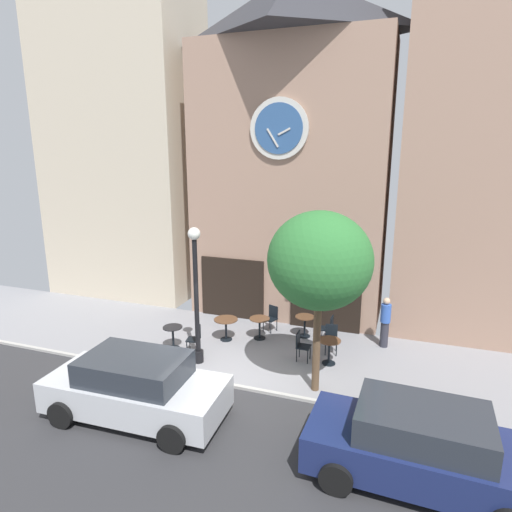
# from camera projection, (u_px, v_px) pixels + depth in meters

# --- Properties ---
(ground_plane) EXTENTS (27.35, 11.60, 0.13)m
(ground_plane) POSITION_uv_depth(u_px,v_px,m) (206.00, 406.00, 10.93)
(ground_plane) COLOR gray
(clock_building) EXTENTS (7.08, 4.35, 12.08)m
(clock_building) POSITION_uv_depth(u_px,v_px,m) (291.00, 150.00, 16.03)
(clock_building) COLOR #9E7A66
(clock_building) RESTS_ON ground_plane
(neighbor_building_left) EXTENTS (6.41, 3.71, 15.96)m
(neighbor_building_left) POSITION_uv_depth(u_px,v_px,m) (122.00, 107.00, 18.37)
(neighbor_building_left) COLOR beige
(neighbor_building_left) RESTS_ON ground_plane
(neighbor_building_right) EXTENTS (6.38, 4.82, 13.15)m
(neighbor_building_right) POSITION_uv_depth(u_px,v_px,m) (503.00, 140.00, 14.53)
(neighbor_building_right) COLOR #9E7A66
(neighbor_building_right) RESTS_ON ground_plane
(street_lamp) EXTENTS (0.36, 0.36, 4.13)m
(street_lamp) POSITION_uv_depth(u_px,v_px,m) (196.00, 296.00, 12.67)
(street_lamp) COLOR black
(street_lamp) RESTS_ON ground_plane
(street_tree) EXTENTS (2.64, 2.38, 4.82)m
(street_tree) POSITION_uv_depth(u_px,v_px,m) (320.00, 261.00, 10.80)
(street_tree) COLOR brown
(street_tree) RESTS_ON ground_plane
(cafe_table_leftmost) EXTENTS (0.63, 0.63, 0.75)m
(cafe_table_leftmost) POSITION_uv_depth(u_px,v_px,m) (173.00, 334.00, 13.93)
(cafe_table_leftmost) COLOR black
(cafe_table_leftmost) RESTS_ON ground_plane
(cafe_table_near_curb) EXTENTS (0.80, 0.80, 0.75)m
(cafe_table_near_curb) POSITION_uv_depth(u_px,v_px,m) (226.00, 324.00, 14.55)
(cafe_table_near_curb) COLOR black
(cafe_table_near_curb) RESTS_ON ground_plane
(cafe_table_rightmost) EXTENTS (0.68, 0.68, 0.73)m
(cafe_table_rightmost) POSITION_uv_depth(u_px,v_px,m) (260.00, 324.00, 14.66)
(cafe_table_rightmost) COLOR black
(cafe_table_rightmost) RESTS_ON ground_plane
(cafe_table_center) EXTENTS (0.65, 0.65, 0.74)m
(cafe_table_center) POSITION_uv_depth(u_px,v_px,m) (305.00, 323.00, 14.82)
(cafe_table_center) COLOR black
(cafe_table_center) RESTS_ON ground_plane
(cafe_table_center_right) EXTENTS (0.68, 0.68, 0.77)m
(cafe_table_center_right) POSITION_uv_depth(u_px,v_px,m) (329.00, 347.00, 12.93)
(cafe_table_center_right) COLOR black
(cafe_table_center_right) RESTS_ON ground_plane
(cafe_chair_facing_street) EXTENTS (0.47, 0.47, 0.90)m
(cafe_chair_facing_street) POSITION_uv_depth(u_px,v_px,m) (196.00, 337.00, 13.62)
(cafe_chair_facing_street) COLOR black
(cafe_chair_facing_street) RESTS_ON ground_plane
(cafe_chair_right_end) EXTENTS (0.41, 0.41, 0.90)m
(cafe_chair_right_end) POSITION_uv_depth(u_px,v_px,m) (329.00, 327.00, 14.42)
(cafe_chair_right_end) COLOR black
(cafe_chair_right_end) RESTS_ON ground_plane
(cafe_chair_outer) EXTENTS (0.46, 0.46, 0.90)m
(cafe_chair_outer) POSITION_uv_depth(u_px,v_px,m) (331.00, 337.00, 13.67)
(cafe_chair_outer) COLOR black
(cafe_chair_outer) RESTS_ON ground_plane
(cafe_chair_corner) EXTENTS (0.52, 0.52, 0.90)m
(cafe_chair_corner) POSITION_uv_depth(u_px,v_px,m) (272.00, 316.00, 15.33)
(cafe_chair_corner) COLOR black
(cafe_chair_corner) RESTS_ON ground_plane
(cafe_chair_facing_wall) EXTENTS (0.41, 0.41, 0.90)m
(cafe_chair_facing_wall) POSITION_uv_depth(u_px,v_px,m) (301.00, 344.00, 13.15)
(cafe_chair_facing_wall) COLOR black
(cafe_chair_facing_wall) RESTS_ON ground_plane
(pedestrian_blue) EXTENTS (0.40, 0.40, 1.67)m
(pedestrian_blue) POSITION_uv_depth(u_px,v_px,m) (385.00, 322.00, 13.99)
(pedestrian_blue) COLOR #2D2D38
(pedestrian_blue) RESTS_ON ground_plane
(parked_car_silver) EXTENTS (4.36, 2.14, 1.55)m
(parked_car_silver) POSITION_uv_depth(u_px,v_px,m) (136.00, 387.00, 10.33)
(parked_car_silver) COLOR #B7BABF
(parked_car_silver) RESTS_ON ground_plane
(parked_car_navy) EXTENTS (4.36, 2.15, 1.55)m
(parked_car_navy) POSITION_uv_depth(u_px,v_px,m) (421.00, 446.00, 8.27)
(parked_car_navy) COLOR navy
(parked_car_navy) RESTS_ON ground_plane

